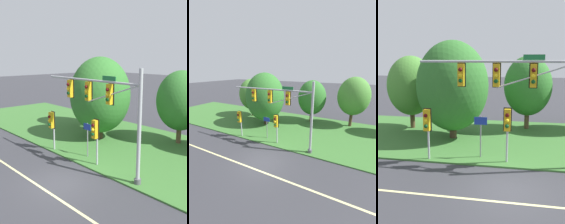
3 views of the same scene
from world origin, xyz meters
TOP-DOWN VIEW (x-y plane):
  - ground_plane at (0.00, 0.00)m, footprint 160.00×160.00m
  - lane_stripe at (0.00, -1.20)m, footprint 36.00×0.16m
  - grass_verge at (0.00, 8.25)m, footprint 48.00×11.50m
  - traffic_signal_mast at (0.53, 3.06)m, footprint 8.78×0.49m
  - pedestrian_signal_near_kerb at (-4.85, 2.71)m, footprint 0.46×0.55m
  - pedestrian_signal_further_along at (-0.34, 3.10)m, footprint 0.46×0.55m
  - route_sign_post at (-1.94, 3.79)m, footprint 0.77×0.08m
  - tree_nearest_road at (-8.82, 9.85)m, footprint 3.94×3.94m
  - tree_left_of_mast at (-4.63, 7.53)m, footprint 5.19×5.19m
  - tree_behind_signpost at (0.69, 11.52)m, footprint 3.93×3.93m

SIDE VIEW (x-z plane):
  - ground_plane at x=0.00m, z-range 0.00..0.00m
  - lane_stripe at x=0.00m, z-range 0.00..0.01m
  - grass_verge at x=0.00m, z-range 0.00..0.10m
  - route_sign_post at x=-1.94m, z-range 0.48..2.97m
  - pedestrian_signal_near_kerb at x=-4.85m, z-range 0.77..3.79m
  - pedestrian_signal_further_along at x=-0.34m, z-range 0.81..3.96m
  - tree_nearest_road at x=-8.82m, z-range 0.64..6.68m
  - tree_behind_signpost at x=0.69m, z-range 0.65..6.68m
  - tree_left_of_mast at x=-4.63m, z-range 0.39..7.48m
  - traffic_signal_mast at x=0.53m, z-range 1.18..7.71m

